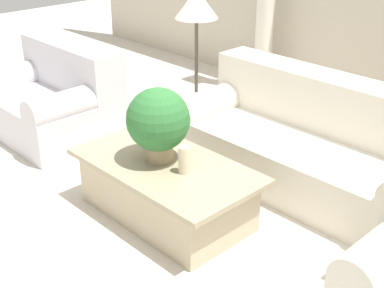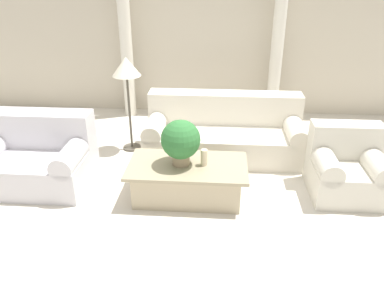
% 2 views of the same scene
% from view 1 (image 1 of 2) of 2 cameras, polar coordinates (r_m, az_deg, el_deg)
% --- Properties ---
extents(ground_plane, '(16.00, 16.00, 0.00)m').
position_cam_1_polar(ground_plane, '(4.29, 1.81, -6.47)').
color(ground_plane, silver).
extents(sofa_long, '(2.30, 0.98, 0.88)m').
position_cam_1_polar(sofa_long, '(4.58, 12.64, -0.02)').
color(sofa_long, beige).
rests_on(sofa_long, ground_plane).
extents(loveseat, '(1.38, 0.98, 0.88)m').
position_cam_1_polar(loveseat, '(5.63, -14.56, 4.76)').
color(loveseat, silver).
rests_on(loveseat, ground_plane).
extents(coffee_table, '(1.44, 0.79, 0.45)m').
position_cam_1_polar(coffee_table, '(4.05, -2.78, -4.81)').
color(coffee_table, tan).
rests_on(coffee_table, ground_plane).
extents(potted_plant, '(0.47, 0.47, 0.56)m').
position_cam_1_polar(potted_plant, '(3.88, -3.63, 2.45)').
color(potted_plant, '#937F60').
rests_on(potted_plant, coffee_table).
extents(pillar_candle, '(0.08, 0.08, 0.20)m').
position_cam_1_polar(pillar_candle, '(3.77, -0.85, -1.70)').
color(pillar_candle, beige).
rests_on(pillar_candle, coffee_table).
extents(floor_lamp, '(0.42, 0.42, 1.44)m').
position_cam_1_polar(floor_lamp, '(5.20, 0.48, 13.89)').
color(floor_lamp, '#4C473D').
rests_on(floor_lamp, ground_plane).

